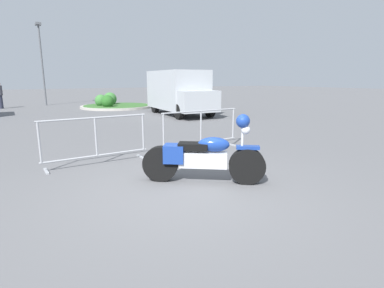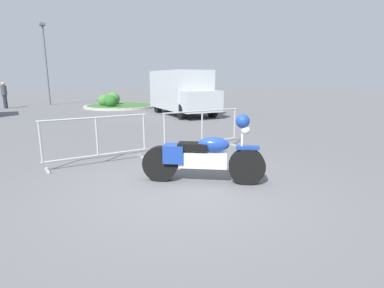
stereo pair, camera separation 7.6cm
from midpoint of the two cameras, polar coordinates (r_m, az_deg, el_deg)
ground_plane at (r=5.23m, az=-2.17°, el=-8.78°), size 120.00×120.00×0.00m
motorcycle at (r=5.48m, az=1.76°, el=-2.43°), size 1.91×1.51×1.28m
crowd_barrier_near at (r=6.97m, az=-18.10°, el=0.73°), size 2.36×0.51×1.07m
crowd_barrier_far at (r=8.03m, az=1.44°, el=2.81°), size 2.36×0.51×1.07m
delivery_van at (r=16.18m, az=-2.65°, el=10.02°), size 2.32×5.13×2.31m
pedestrian at (r=23.07m, az=-32.85°, el=7.98°), size 0.41×0.41×1.69m
planter_island at (r=20.99m, az=-14.81°, el=7.39°), size 4.75×4.75×0.97m
street_lamp at (r=24.51m, az=-26.91°, el=15.30°), size 0.36×0.70×5.68m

